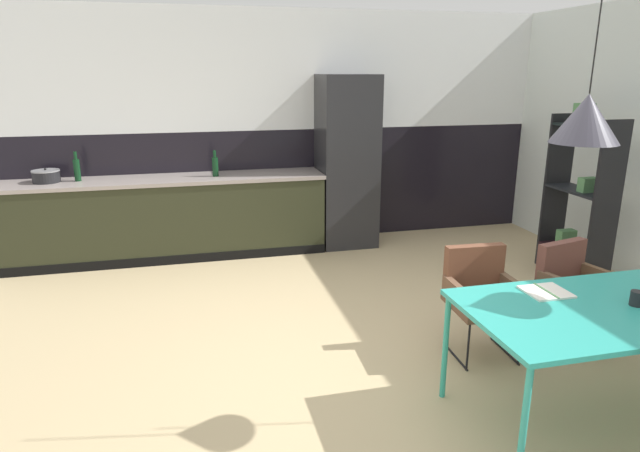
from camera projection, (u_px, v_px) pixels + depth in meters
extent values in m
plane|color=tan|center=(370.00, 374.00, 3.81)|extent=(8.71, 8.71, 0.00)
cube|color=black|center=(285.00, 185.00, 6.70)|extent=(6.58, 0.12, 1.36)
cube|color=silver|center=(283.00, 70.00, 6.32)|extent=(6.58, 0.12, 1.36)
cube|color=#292C1B|center=(168.00, 219.00, 6.11)|extent=(3.47, 0.60, 0.86)
cube|color=gray|center=(165.00, 180.00, 5.98)|extent=(3.50, 0.63, 0.04)
cube|color=black|center=(170.00, 260.00, 5.93)|extent=(3.47, 0.01, 0.10)
cube|color=#232326|center=(347.00, 162.00, 6.43)|extent=(0.65, 0.60, 2.00)
cube|color=teal|center=(620.00, 307.00, 3.16)|extent=(1.81, 0.92, 0.03)
cylinder|color=teal|center=(445.00, 347.00, 3.45)|extent=(0.04, 0.04, 0.71)
cylinder|color=teal|center=(523.00, 429.00, 2.66)|extent=(0.04, 0.04, 0.71)
cube|color=brown|center=(484.00, 305.00, 3.96)|extent=(0.50, 0.48, 0.06)
cube|color=brown|center=(474.00, 268.00, 4.09)|extent=(0.46, 0.10, 0.36)
cube|color=brown|center=(513.00, 289.00, 3.97)|extent=(0.07, 0.42, 0.14)
cube|color=brown|center=(457.00, 294.00, 3.89)|extent=(0.07, 0.42, 0.14)
cylinder|color=black|center=(521.00, 341.00, 3.88)|extent=(0.02, 0.02, 0.37)
cylinder|color=black|center=(468.00, 346.00, 3.80)|extent=(0.02, 0.02, 0.37)
cylinder|color=black|center=(494.00, 318.00, 4.24)|extent=(0.02, 0.02, 0.37)
cylinder|color=black|center=(446.00, 323.00, 4.16)|extent=(0.02, 0.02, 0.37)
cylinder|color=black|center=(505.00, 351.00, 4.11)|extent=(0.04, 0.41, 0.02)
cylinder|color=black|center=(455.00, 356.00, 4.03)|extent=(0.04, 0.41, 0.02)
cube|color=brown|center=(579.00, 295.00, 4.16)|extent=(0.57, 0.56, 0.06)
cube|color=brown|center=(561.00, 262.00, 4.28)|extent=(0.46, 0.18, 0.34)
cube|color=brown|center=(601.00, 278.00, 4.23)|extent=(0.14, 0.41, 0.14)
cube|color=brown|center=(561.00, 288.00, 4.04)|extent=(0.14, 0.41, 0.14)
cylinder|color=black|center=(615.00, 325.00, 4.14)|extent=(0.02, 0.02, 0.36)
cylinder|color=black|center=(579.00, 336.00, 3.97)|extent=(0.02, 0.02, 0.36)
cylinder|color=black|center=(573.00, 306.00, 4.47)|extent=(0.02, 0.02, 0.36)
cylinder|color=black|center=(538.00, 316.00, 4.29)|extent=(0.02, 0.02, 0.36)
cylinder|color=black|center=(590.00, 335.00, 4.35)|extent=(0.11, 0.41, 0.02)
cylinder|color=black|center=(555.00, 346.00, 4.18)|extent=(0.11, 0.41, 0.02)
cube|color=white|center=(537.00, 293.00, 3.31)|extent=(0.13, 0.24, 0.01)
cube|color=white|center=(555.00, 291.00, 3.33)|extent=(0.13, 0.24, 0.01)
cube|color=#4C7F4C|center=(546.00, 291.00, 3.32)|extent=(0.01, 0.24, 0.00)
cylinder|color=black|center=(636.00, 298.00, 3.13)|extent=(0.07, 0.07, 0.09)
cylinder|color=black|center=(46.00, 177.00, 5.73)|extent=(0.27, 0.27, 0.12)
cylinder|color=gray|center=(45.00, 171.00, 5.72)|extent=(0.28, 0.28, 0.01)
sphere|color=black|center=(45.00, 169.00, 5.71)|extent=(0.02, 0.02, 0.02)
cylinder|color=#0F3319|center=(215.00, 167.00, 6.06)|extent=(0.07, 0.07, 0.21)
cylinder|color=#0F3319|center=(215.00, 154.00, 6.02)|extent=(0.03, 0.03, 0.08)
cylinder|color=#0F3319|center=(77.00, 170.00, 5.78)|extent=(0.07, 0.07, 0.23)
cylinder|color=#0F3319|center=(75.00, 155.00, 5.74)|extent=(0.03, 0.03, 0.08)
cube|color=black|center=(556.00, 191.00, 5.79)|extent=(0.30, 0.03, 1.62)
cube|color=black|center=(606.00, 207.00, 5.10)|extent=(0.30, 0.03, 1.62)
cube|color=black|center=(572.00, 251.00, 5.60)|extent=(0.30, 0.71, 0.02)
cube|color=#4C7F4C|center=(566.00, 238.00, 5.68)|extent=(0.18, 0.10, 0.18)
cube|color=black|center=(580.00, 191.00, 5.42)|extent=(0.30, 0.71, 0.02)
cube|color=#4C7F4C|center=(588.00, 185.00, 5.31)|extent=(0.18, 0.10, 0.14)
cube|color=black|center=(589.00, 127.00, 5.25)|extent=(0.30, 0.71, 0.02)
cube|color=#4C7F4C|center=(584.00, 114.00, 5.31)|extent=(0.18, 0.10, 0.20)
cylinder|color=black|center=(600.00, 16.00, 2.68)|extent=(0.01, 0.01, 0.74)
cone|color=#33313B|center=(586.00, 119.00, 2.81)|extent=(0.35, 0.35, 0.25)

